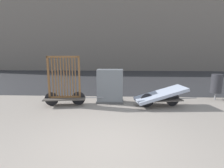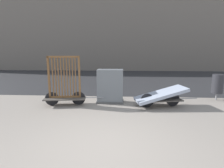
{
  "view_description": "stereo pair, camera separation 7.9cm",
  "coord_description": "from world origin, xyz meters",
  "px_view_note": "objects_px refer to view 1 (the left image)",
  "views": [
    {
      "loc": [
        0.28,
        -3.4,
        2.02
      ],
      "look_at": [
        0.0,
        2.96,
        0.84
      ],
      "focal_mm": 28.0,
      "sensor_mm": 36.0,
      "label": 1
    },
    {
      "loc": [
        0.36,
        -3.4,
        2.02
      ],
      "look_at": [
        0.0,
        2.96,
        0.84
      ],
      "focal_mm": 28.0,
      "sensor_mm": 36.0,
      "label": 2
    }
  ],
  "objects_px": {
    "bike_cart_with_mattress": "(160,96)",
    "utility_cabinet": "(110,87)",
    "bike_cart_with_bedframe": "(65,89)",
    "trash_bin": "(216,84)"
  },
  "relations": [
    {
      "from": "bike_cart_with_bedframe",
      "to": "utility_cabinet",
      "type": "bearing_deg",
      "value": 7.7
    },
    {
      "from": "trash_bin",
      "to": "utility_cabinet",
      "type": "bearing_deg",
      "value": -172.38
    },
    {
      "from": "bike_cart_with_mattress",
      "to": "trash_bin",
      "type": "relative_size",
      "value": 2.21
    },
    {
      "from": "bike_cart_with_mattress",
      "to": "utility_cabinet",
      "type": "xyz_separation_m",
      "value": [
        -1.89,
        0.47,
        0.21
      ]
    },
    {
      "from": "bike_cart_with_mattress",
      "to": "trash_bin",
      "type": "bearing_deg",
      "value": 12.14
    },
    {
      "from": "bike_cart_with_mattress",
      "to": "bike_cart_with_bedframe",
      "type": "bearing_deg",
      "value": 169.6
    },
    {
      "from": "trash_bin",
      "to": "bike_cart_with_mattress",
      "type": "bearing_deg",
      "value": -157.47
    },
    {
      "from": "bike_cart_with_bedframe",
      "to": "utility_cabinet",
      "type": "distance_m",
      "value": 1.75
    },
    {
      "from": "bike_cart_with_bedframe",
      "to": "utility_cabinet",
      "type": "height_order",
      "value": "bike_cart_with_bedframe"
    },
    {
      "from": "bike_cart_with_mattress",
      "to": "utility_cabinet",
      "type": "relative_size",
      "value": 1.81
    }
  ]
}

